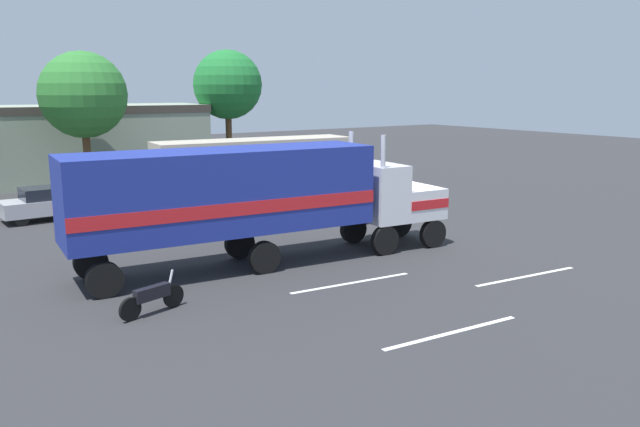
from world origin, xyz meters
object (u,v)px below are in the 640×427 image
at_px(motorcycle, 153,297).
at_px(person_bystander, 231,229).
at_px(tree_right, 83,95).
at_px(parked_car, 50,203).
at_px(parked_bus, 255,163).
at_px(semi_truck, 253,195).
at_px(tree_center, 228,85).

bearing_deg(motorcycle, person_bystander, 45.27).
bearing_deg(tree_right, motorcycle, -100.69).
relative_size(person_bystander, parked_car, 0.36).
relative_size(parked_bus, motorcycle, 5.46).
height_order(parked_bus, motorcycle, parked_bus).
bearing_deg(tree_right, semi_truck, -87.82).
height_order(semi_truck, parked_car, semi_truck).
height_order(parked_bus, parked_car, parked_bus).
height_order(semi_truck, motorcycle, semi_truck).
distance_m(semi_truck, person_bystander, 2.73).
bearing_deg(semi_truck, tree_center, 65.45).
height_order(parked_car, tree_center, tree_center).
distance_m(person_bystander, tree_right, 17.16).
bearing_deg(parked_car, person_bystander, -67.13).
relative_size(parked_bus, parked_car, 2.50).
bearing_deg(person_bystander, parked_car, 112.87).
relative_size(parked_bus, tree_center, 1.28).
bearing_deg(parked_bus, semi_truck, -118.93).
bearing_deg(parked_car, tree_right, 60.33).
height_order(person_bystander, tree_right, tree_right).
distance_m(person_bystander, parked_bus, 11.34).
height_order(person_bystander, motorcycle, person_bystander).
relative_size(parked_car, tree_right, 0.54).
xyz_separation_m(parked_car, tree_center, (14.13, 9.26, 5.52)).
relative_size(motorcycle, tree_right, 0.25).
xyz_separation_m(person_bystander, tree_right, (-0.89, 16.44, 4.85)).
height_order(semi_truck, tree_right, tree_right).
relative_size(motorcycle, tree_center, 0.23).
relative_size(parked_car, tree_center, 0.51).
xyz_separation_m(semi_truck, parked_car, (-4.18, 12.52, -1.72)).
bearing_deg(person_bystander, tree_center, 63.50).
xyz_separation_m(parked_bus, parked_car, (-10.59, 0.93, -1.26)).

